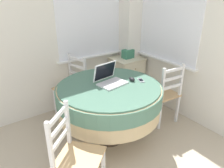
% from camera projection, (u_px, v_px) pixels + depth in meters
% --- Properties ---
extents(corner_room_shell, '(4.47, 5.17, 2.55)m').
position_uv_depth(corner_room_shell, '(139.00, 38.00, 2.43)').
color(corner_room_shell, white).
rests_on(corner_room_shell, ground_plane).
extents(round_dining_table, '(1.25, 1.25, 0.76)m').
position_uv_depth(round_dining_table, '(109.00, 98.00, 2.60)').
color(round_dining_table, '#4C3D2D').
rests_on(round_dining_table, ground_plane).
extents(laptop, '(0.36, 0.32, 0.23)m').
position_uv_depth(laptop, '(110.00, 79.00, 2.58)').
color(laptop, white).
rests_on(laptop, round_dining_table).
extents(computer_mouse, '(0.06, 0.09, 0.05)m').
position_uv_depth(computer_mouse, '(132.00, 79.00, 2.65)').
color(computer_mouse, black).
rests_on(computer_mouse, round_dining_table).
extents(cell_phone, '(0.10, 0.13, 0.01)m').
position_uv_depth(cell_phone, '(141.00, 80.00, 2.66)').
color(cell_phone, '#B2B7BC').
rests_on(cell_phone, round_dining_table).
extents(dining_chair_near_back_window, '(0.48, 0.48, 0.89)m').
position_uv_depth(dining_chair_near_back_window, '(72.00, 87.00, 3.27)').
color(dining_chair_near_back_window, tan).
rests_on(dining_chair_near_back_window, ground_plane).
extents(dining_chair_near_right_window, '(0.42, 0.42, 0.89)m').
position_uv_depth(dining_chair_near_right_window, '(164.00, 94.00, 3.04)').
color(dining_chair_near_right_window, tan).
rests_on(dining_chair_near_right_window, ground_plane).
extents(dining_chair_camera_near, '(0.55, 0.55, 0.89)m').
position_uv_depth(dining_chair_camera_near, '(75.00, 157.00, 1.93)').
color(dining_chair_camera_near, tan).
rests_on(dining_chair_camera_near, ground_plane).
extents(corner_cabinet, '(0.51, 0.46, 0.70)m').
position_uv_depth(corner_cabinet, '(127.00, 77.00, 3.83)').
color(corner_cabinet, beige).
rests_on(corner_cabinet, ground_plane).
extents(storage_box, '(0.18, 0.13, 0.14)m').
position_uv_depth(storage_box, '(128.00, 54.00, 3.66)').
color(storage_box, '#387A5B').
rests_on(storage_box, corner_cabinet).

